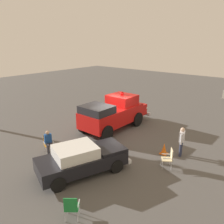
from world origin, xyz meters
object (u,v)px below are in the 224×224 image
at_px(lawn_chair_near_truck, 48,142).
at_px(traffic_cone, 164,149).
at_px(lawn_chair_by_car, 71,206).
at_px(spectator_seated, 48,141).
at_px(classic_hot_rod, 82,158).
at_px(vintage_fire_truck, 114,113).
at_px(lawn_chair_spare, 169,157).
at_px(spectator_standing, 182,140).

xyz_separation_m(lawn_chair_near_truck, traffic_cone, (5.32, 3.97, -0.28)).
height_order(lawn_chair_by_car, spectator_seated, spectator_seated).
bearing_deg(spectator_seated, classic_hot_rod, -3.67).
distance_m(vintage_fire_truck, lawn_chair_spare, 6.03).
relative_size(classic_hot_rod, spectator_standing, 2.82).
relative_size(vintage_fire_truck, classic_hot_rod, 1.26).
bearing_deg(lawn_chair_by_car, vintage_fire_truck, 119.51).
xyz_separation_m(lawn_chair_by_car, spectator_standing, (1.01, 7.02, 0.37)).
distance_m(spectator_standing, traffic_cone, 1.11).
xyz_separation_m(vintage_fire_truck, spectator_standing, (5.46, -0.83, -0.23)).
relative_size(lawn_chair_spare, spectator_seated, 0.79).
height_order(classic_hot_rod, traffic_cone, classic_hot_rod).
distance_m(vintage_fire_truck, traffic_cone, 4.90).
xyz_separation_m(classic_hot_rod, lawn_chair_near_truck, (-3.13, 0.25, -0.16)).
xyz_separation_m(vintage_fire_truck, classic_hot_rod, (2.47, -5.45, -0.45)).
bearing_deg(lawn_chair_near_truck, lawn_chair_spare, 24.56).
distance_m(lawn_chair_by_car, lawn_chair_spare, 5.56).
xyz_separation_m(lawn_chair_near_truck, lawn_chair_by_car, (5.10, -2.64, 0.00)).
bearing_deg(classic_hot_rod, lawn_chair_by_car, -50.53).
relative_size(lawn_chair_near_truck, spectator_seated, 0.79).
bearing_deg(traffic_cone, spectator_seated, -142.27).
bearing_deg(spectator_seated, traffic_cone, 37.73).
bearing_deg(vintage_fire_truck, spectator_seated, -95.84).
bearing_deg(lawn_chair_by_car, classic_hot_rod, 129.47).
height_order(classic_hot_rod, spectator_standing, spectator_standing).
relative_size(lawn_chair_near_truck, traffic_cone, 1.61).
relative_size(vintage_fire_truck, spectator_standing, 3.56).
distance_m(lawn_chair_spare, spectator_seated, 6.69).
distance_m(lawn_chair_near_truck, lawn_chair_spare, 6.78).
bearing_deg(traffic_cone, lawn_chair_near_truck, -143.27).
bearing_deg(traffic_cone, spectator_standing, 27.38).
xyz_separation_m(vintage_fire_truck, lawn_chair_near_truck, (-0.66, -5.21, -0.61)).
height_order(classic_hot_rod, lawn_chair_by_car, classic_hot_rod).
height_order(spectator_standing, traffic_cone, spectator_standing).
relative_size(lawn_chair_spare, traffic_cone, 1.61).
xyz_separation_m(classic_hot_rod, spectator_seated, (-3.01, 0.19, -0.05)).
height_order(vintage_fire_truck, lawn_chair_spare, vintage_fire_truck).
bearing_deg(lawn_chair_near_truck, spectator_standing, 35.61).
relative_size(spectator_seated, traffic_cone, 2.03).
bearing_deg(lawn_chair_spare, traffic_cone, 126.35).
distance_m(vintage_fire_truck, lawn_chair_near_truck, 5.28).
relative_size(lawn_chair_by_car, spectator_standing, 0.61).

